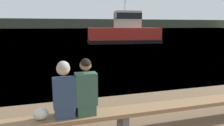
% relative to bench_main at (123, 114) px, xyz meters
% --- Properties ---
extents(water_surface, '(240.00, 240.00, 0.00)m').
position_rel_bench_main_xyz_m(water_surface, '(0.60, 122.15, -0.39)').
color(water_surface, '#426B8E').
rests_on(water_surface, ground).
extents(far_shoreline, '(600.00, 12.00, 5.57)m').
position_rel_bench_main_xyz_m(far_shoreline, '(0.60, 134.74, 2.40)').
color(far_shoreline, '#424738').
rests_on(far_shoreline, ground).
extents(bench_main, '(6.99, 0.43, 0.47)m').
position_rel_bench_main_xyz_m(bench_main, '(0.00, 0.00, 0.00)').
color(bench_main, brown).
rests_on(bench_main, ground).
extents(person_left, '(0.37, 0.39, 0.98)m').
position_rel_bench_main_xyz_m(person_left, '(-1.06, 0.00, 0.53)').
color(person_left, navy).
rests_on(person_left, bench_main).
extents(person_right, '(0.37, 0.38, 1.01)m').
position_rel_bench_main_xyz_m(person_right, '(-0.69, 0.00, 0.52)').
color(person_right, '#2D4C3D').
rests_on(person_right, bench_main).
extents(shopping_bag, '(0.25, 0.18, 0.21)m').
position_rel_bench_main_xyz_m(shopping_bag, '(-1.46, 0.01, 0.18)').
color(shopping_bag, beige).
rests_on(shopping_bag, bench_main).
extents(tugboat_red, '(8.35, 4.12, 5.96)m').
position_rel_bench_main_xyz_m(tugboat_red, '(7.36, 19.67, 0.74)').
color(tugboat_red, red).
rests_on(tugboat_red, water_surface).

